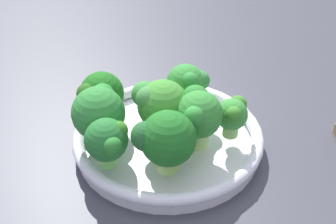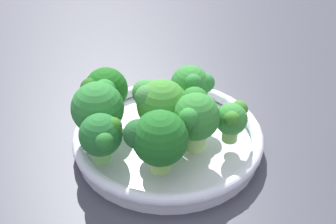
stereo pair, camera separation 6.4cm
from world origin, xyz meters
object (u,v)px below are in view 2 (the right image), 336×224
broccoli_floret_3 (102,134)px  broccoli_floret_5 (105,91)px  bowl (168,139)px  broccoli_floret_7 (98,107)px  broccoli_floret_2 (158,138)px  broccoli_floret_6 (232,119)px  broccoli_floret_1 (159,104)px  broccoli_floret_4 (192,86)px  broccoli_floret_0 (195,116)px

broccoli_floret_3 → broccoli_floret_5: 9.22cm
bowl → broccoli_floret_7: broccoli_floret_7 is taller
bowl → broccoli_floret_5: (0.21, -9.12, 5.14)cm
broccoli_floret_2 → broccoli_floret_3: broccoli_floret_2 is taller
broccoli_floret_6 → broccoli_floret_7: size_ratio=0.68×
broccoli_floret_1 → broccoli_floret_4: bearing=166.4°
broccoli_floret_1 → broccoli_floret_3: broccoli_floret_1 is taller
broccoli_floret_4 → broccoli_floret_7: bearing=-39.6°
broccoli_floret_2 → broccoli_floret_5: (-6.59, -11.12, -0.76)cm
broccoli_floret_0 → broccoli_floret_7: bearing=-75.1°
broccoli_floret_4 → broccoli_floret_3: bearing=-21.8°
broccoli_floret_3 → broccoli_floret_6: size_ratio=1.20×
broccoli_floret_0 → broccoli_floret_4: (-6.83, -3.36, -0.67)cm
broccoli_floret_3 → broccoli_floret_5: size_ratio=0.96×
broccoli_floret_0 → broccoli_floret_4: broccoli_floret_0 is taller
broccoli_floret_2 → broccoli_floret_5: size_ratio=1.19×
broccoli_floret_4 → broccoli_floret_5: bearing=-60.7°
broccoli_floret_7 → broccoli_floret_4: bearing=140.4°
broccoli_floret_1 → broccoli_floret_2: 6.33cm
broccoli_floret_4 → broccoli_floret_0: bearing=26.2°
broccoli_floret_5 → broccoli_floret_7: bearing=22.3°
broccoli_floret_0 → broccoli_floret_3: bearing=-52.4°
bowl → broccoli_floret_6: size_ratio=4.73×
broccoli_floret_2 → broccoli_floret_6: bearing=146.0°
broccoli_floret_3 → broccoli_floret_5: broccoli_floret_5 is taller
bowl → broccoli_floret_4: broccoli_floret_4 is taller
broccoli_floret_1 → broccoli_floret_7: 7.50cm
broccoli_floret_3 → broccoli_floret_6: broccoli_floret_3 is taller
bowl → broccoli_floret_4: size_ratio=3.68×
broccoli_floret_2 → broccoli_floret_7: 9.62cm
broccoli_floret_3 → broccoli_floret_7: broccoli_floret_7 is taller
broccoli_floret_0 → broccoli_floret_2: broccoli_floret_2 is taller
broccoli_floret_1 → broccoli_floret_2: bearing=25.2°
broccoli_floret_4 → broccoli_floret_6: size_ratio=1.29×
broccoli_floret_5 → broccoli_floret_7: (4.31, 1.77, 0.69)cm
broccoli_floret_1 → broccoli_floret_7: bearing=-62.6°
broccoli_floret_0 → broccoli_floret_7: size_ratio=0.98×
broccoli_floret_3 → broccoli_floret_7: 4.67cm
broccoli_floret_2 → broccoli_floret_6: broccoli_floret_2 is taller
broccoli_floret_1 → broccoli_floret_4: broccoli_floret_1 is taller
broccoli_floret_3 → broccoli_floret_7: (-3.72, -2.76, 0.67)cm
broccoli_floret_3 → broccoli_floret_0: bearing=127.6°
bowl → broccoli_floret_3: size_ratio=3.94×
broccoli_floret_2 → broccoli_floret_3: (1.44, -6.59, -0.74)cm
broccoli_floret_2 → broccoli_floret_5: broccoli_floret_2 is taller
bowl → broccoli_floret_7: (4.53, -7.35, 5.83)cm
broccoli_floret_4 → broccoli_floret_6: bearing=63.3°
broccoli_floret_1 → broccoli_floret_5: 8.53cm
broccoli_floret_3 → broccoli_floret_6: 16.04cm
broccoli_floret_3 → broccoli_floret_5: (-8.03, -4.53, -0.03)cm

